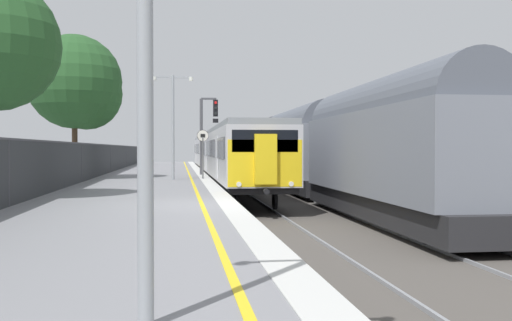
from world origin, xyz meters
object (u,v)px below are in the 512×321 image
Objects in this scene: platform_lamp_mid at (173,118)px; freight_train_adjacent_track at (300,147)px; signal_gantry at (206,126)px; speed_limit_sign at (203,148)px; commuter_train_at_platform at (222,153)px; background_tree_centre at (78,86)px.

freight_train_adjacent_track is at bearing 31.30° from platform_lamp_mid.
speed_limit_sign is at bearing -94.67° from signal_gantry.
commuter_train_at_platform is at bearing 74.89° from platform_lamp_mid.
background_tree_centre reaches higher than platform_lamp_mid.
platform_lamp_mid is at bearing -150.99° from speed_limit_sign.
background_tree_centre is (-6.69, -4.15, 1.88)m from signal_gantry.
signal_gantry is 4.93m from speed_limit_sign.
commuter_train_at_platform is at bearing 53.44° from background_tree_centre.
platform_lamp_mid is (-1.51, -0.84, 1.48)m from speed_limit_sign.
freight_train_adjacent_track is 5.70m from signal_gantry.
speed_limit_sign is (-1.85, -11.59, 0.34)m from commuter_train_at_platform.
platform_lamp_mid is at bearing -105.11° from commuter_train_at_platform.
background_tree_centre reaches higher than commuter_train_at_platform.
speed_limit_sign is at bearing -148.12° from freight_train_adjacent_track.
commuter_train_at_platform is 14.12m from background_tree_centre.
commuter_train_at_platform is 7.18m from signal_gantry.
platform_lamp_mid is (-7.36, -4.48, 1.41)m from freight_train_adjacent_track.
commuter_train_at_platform is 16.89× the size of speed_limit_sign.
freight_train_adjacent_track is at bearing -63.28° from commuter_train_at_platform.
background_tree_centre is at bearing 174.54° from speed_limit_sign.
freight_train_adjacent_track reaches higher than commuter_train_at_platform.
background_tree_centre reaches higher than freight_train_adjacent_track.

